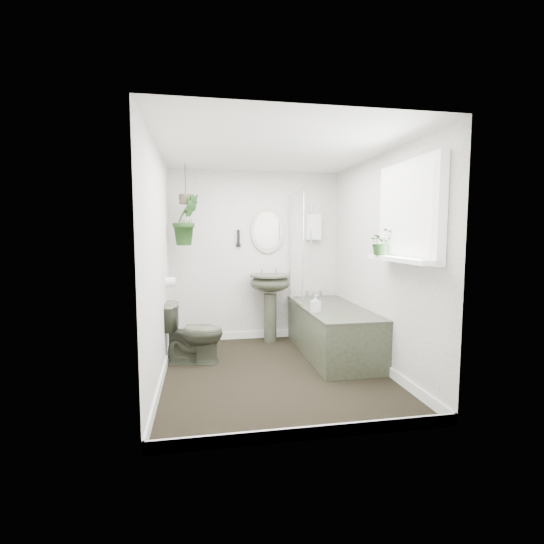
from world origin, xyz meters
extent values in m
cube|color=black|center=(0.00, 0.00, -0.01)|extent=(2.30, 2.80, 0.02)
cube|color=white|center=(0.00, 0.00, 2.31)|extent=(2.30, 2.80, 0.02)
cube|color=white|center=(0.00, 1.41, 1.15)|extent=(2.30, 0.02, 2.30)
cube|color=white|center=(0.00, -1.41, 1.15)|extent=(2.30, 0.02, 2.30)
cube|color=white|center=(-1.16, 0.00, 1.15)|extent=(0.02, 2.80, 2.30)
cube|color=white|center=(1.16, 0.00, 1.15)|extent=(0.02, 2.80, 2.30)
cube|color=white|center=(0.00, 0.00, 0.05)|extent=(2.30, 2.80, 0.10)
cube|color=white|center=(0.80, 1.34, 1.55)|extent=(0.20, 0.10, 0.35)
ellipsoid|color=#BAB69F|center=(0.16, 1.37, 1.50)|extent=(0.46, 0.03, 0.62)
cylinder|color=black|center=(-0.24, 1.36, 1.40)|extent=(0.04, 0.04, 0.22)
cylinder|color=white|center=(-1.10, 0.70, 0.90)|extent=(0.11, 0.11, 0.11)
cube|color=white|center=(1.09, -0.70, 1.65)|extent=(0.08, 1.00, 0.90)
cube|color=white|center=(1.02, -0.70, 1.23)|extent=(0.18, 1.00, 0.04)
cube|color=white|center=(1.04, -0.70, 1.65)|extent=(0.01, 0.86, 0.76)
imported|color=#393C2E|center=(-0.85, 0.49, 0.34)|extent=(0.73, 0.49, 0.69)
imported|color=black|center=(0.97, -0.40, 1.38)|extent=(0.24, 0.22, 0.26)
imported|color=black|center=(-0.92, 1.00, 1.63)|extent=(0.43, 0.41, 0.62)
imported|color=black|center=(0.51, 0.23, 0.68)|extent=(0.11, 0.11, 0.20)
cylinder|color=#443D2F|center=(-0.92, 1.00, 1.88)|extent=(0.16, 0.16, 0.12)
camera|label=1|loc=(-0.75, -3.96, 1.46)|focal=26.00mm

